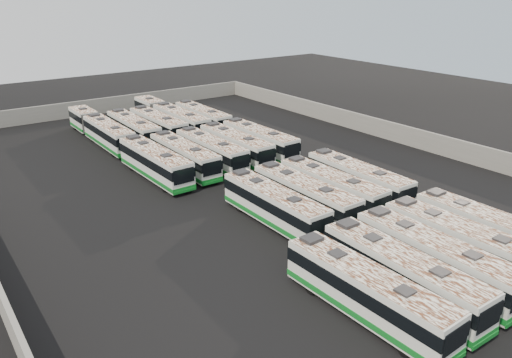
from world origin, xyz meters
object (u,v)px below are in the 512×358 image
bus_front_far_right (490,231)px  bus_back_right (170,117)px  bus_midfront_right (331,188)px  bus_midback_left (184,156)px  bus_back_left (134,129)px  bus_back_center (158,125)px  bus_midfront_far_right (358,179)px  bus_front_left (402,274)px  bus_midback_center (211,151)px  bus_midfront_left (274,205)px  bus_midback_far_left (155,162)px  bus_midback_far_right (260,140)px  bus_front_far_left (367,292)px  bus_back_far_right (203,118)px  bus_midback_right (236,146)px  bus_front_center (434,258)px  bus_back_far_left (100,129)px  bus_midfront_center (305,196)px  bus_front_right (463,244)px

bus_front_far_right → bus_back_right: 42.00m
bus_midfront_right → bus_midback_left: (-6.03, 14.56, 0.01)m
bus_front_far_right → bus_back_left: size_ratio=0.98×
bus_back_left → bus_back_center: size_ratio=1.00×
bus_front_far_right → bus_midfront_far_right: bearing=90.1°
bus_midfront_right → bus_back_left: size_ratio=0.98×
bus_front_left → bus_midback_center: size_ratio=1.03×
bus_midfront_left → bus_midback_left: size_ratio=1.00×
bus_midback_far_left → bus_midback_far_right: bus_midback_far_left is taller
bus_front_far_left → bus_back_far_right: 40.91m
bus_midback_right → bus_back_left: size_ratio=0.99×
bus_midback_far_left → bus_midback_center: 6.28m
bus_front_center → bus_back_right: bus_front_center is taller
bus_front_far_left → bus_midback_left: (3.10, 26.80, -0.02)m
bus_midfront_right → bus_midback_center: (-2.96, 14.50, 0.00)m
bus_back_center → bus_front_left: bearing=-96.0°
bus_midback_far_right → bus_back_far_left: bus_midback_far_right is taller
bus_front_far_right → bus_midfront_left: bus_front_far_right is taller
bus_front_far_right → bus_midfront_far_right: 12.20m
bus_front_far_left → bus_front_center: (6.06, 0.03, 0.03)m
bus_back_far_left → bus_back_center: 6.76m
bus_midback_far_left → bus_midback_right: 9.26m
bus_midfront_far_right → bus_midback_far_right: 14.40m
bus_back_left → bus_back_right: bus_back_right is taller
bus_midfront_left → bus_midback_far_left: size_ratio=0.96×
bus_midback_left → bus_back_center: 12.57m
bus_front_far_left → bus_midfront_far_right: (12.31, 12.25, -0.01)m
bus_front_far_left → bus_midback_center: bus_front_far_left is taller
bus_midfront_left → bus_front_far_left: bearing=-104.0°
bus_back_left → bus_back_far_right: bus_back_left is taller
bus_midback_center → bus_back_right: size_ratio=0.63×
bus_front_far_right → bus_midfront_left: size_ratio=1.01×
bus_midback_far_left → bus_back_center: size_ratio=1.01×
bus_midfront_far_right → bus_front_far_left: bearing=-134.0°
bus_front_far_left → bus_midback_right: bus_midback_right is taller
bus_midback_far_left → bus_back_far_right: 17.56m
bus_back_far_left → bus_back_right: (9.30, 0.28, 0.05)m
bus_midback_left → bus_back_center: bearing=76.0°
bus_front_center → bus_midback_far_right: size_ratio=1.01×
bus_midfront_center → bus_back_left: (-3.19, 26.77, 0.03)m
bus_front_far_left → bus_midback_center: (6.18, 26.74, -0.03)m
bus_front_left → bus_front_right: size_ratio=0.99×
bus_front_center → bus_midfront_center: size_ratio=1.03×
bus_back_right → bus_back_far_left: bearing=-178.3°
bus_midback_left → bus_back_center: size_ratio=0.97×
bus_midfront_center → bus_front_left: bearing=-104.8°
bus_midfront_right → bus_back_far_right: bus_back_far_right is taller
bus_midfront_left → bus_midfront_center: bearing=-0.1°
bus_front_center → bus_midback_right: bus_front_center is taller
bus_midback_center → bus_back_left: (-3.21, 12.24, 0.04)m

